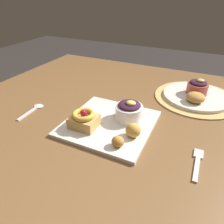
# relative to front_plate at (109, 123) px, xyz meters

# --- Properties ---
(dining_table) EXTENTS (1.38, 1.14, 0.73)m
(dining_table) POSITION_rel_front_plate_xyz_m (0.04, 0.09, -0.09)
(dining_table) COLOR brown
(dining_table) RESTS_ON ground_plane
(woven_placemat) EXTENTS (0.34, 0.34, 0.00)m
(woven_placemat) POSITION_rel_front_plate_xyz_m (0.25, 0.33, -0.00)
(woven_placemat) COLOR tan
(woven_placemat) RESTS_ON dining_table
(front_plate) EXTENTS (0.29, 0.29, 0.01)m
(front_plate) POSITION_rel_front_plate_xyz_m (0.00, 0.00, 0.00)
(front_plate) COLOR silver
(front_plate) RESTS_ON dining_table
(cake_slice) EXTENTS (0.09, 0.08, 0.06)m
(cake_slice) POSITION_rel_front_plate_xyz_m (-0.06, -0.06, 0.03)
(cake_slice) COLOR tan
(cake_slice) RESTS_ON front_plate
(berry_ramekin) EXTENTS (0.09, 0.09, 0.07)m
(berry_ramekin) POSITION_rel_front_plate_xyz_m (0.05, 0.05, 0.04)
(berry_ramekin) COLOR white
(berry_ramekin) RESTS_ON front_plate
(fritter_front) EXTENTS (0.04, 0.03, 0.03)m
(fritter_front) POSITION_rel_front_plate_xyz_m (0.08, -0.10, 0.02)
(fritter_front) COLOR #BC7F38
(fritter_front) RESTS_ON front_plate
(fritter_middle) EXTENTS (0.05, 0.04, 0.04)m
(fritter_middle) POSITION_rel_front_plate_xyz_m (0.10, -0.04, 0.03)
(fritter_middle) COLOR gold
(fritter_middle) RESTS_ON front_plate
(back_plate) EXTENTS (0.27, 0.27, 0.01)m
(back_plate) POSITION_rel_front_plate_xyz_m (0.25, 0.33, 0.01)
(back_plate) COLOR silver
(back_plate) RESTS_ON woven_placemat
(back_ramekin) EXTENTS (0.09, 0.09, 0.07)m
(back_ramekin) POSITION_rel_front_plate_xyz_m (0.24, 0.34, 0.04)
(back_ramekin) COLOR #B24C3D
(back_ramekin) RESTS_ON back_plate
(back_pastry) EXTENTS (0.07, 0.07, 0.04)m
(back_pastry) POSITION_rel_front_plate_xyz_m (0.24, 0.27, 0.03)
(back_pastry) COLOR #B77F3D
(back_pastry) RESTS_ON back_plate
(fork) EXTENTS (0.03, 0.13, 0.00)m
(fork) POSITION_rel_front_plate_xyz_m (0.29, -0.06, -0.00)
(fork) COLOR silver
(fork) RESTS_ON dining_table
(spoon) EXTENTS (0.04, 0.13, 0.00)m
(spoon) POSITION_rel_front_plate_xyz_m (-0.31, -0.03, -0.00)
(spoon) COLOR silver
(spoon) RESTS_ON dining_table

